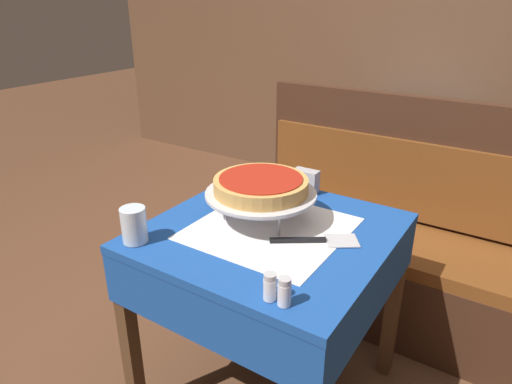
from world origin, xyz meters
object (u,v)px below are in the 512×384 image
Objects in this scene: pizza_pan_stand at (261,195)px; condiment_caddy at (408,112)px; pepper_shaker at (284,292)px; dining_table_front at (270,259)px; water_glass_near at (134,225)px; dining_table_rear at (403,134)px; deep_dish_pizza at (261,185)px; pizza_server at (318,240)px; napkin_holder at (306,181)px; salt_shaker at (270,287)px; booth_bench at (376,252)px.

condiment_caddy reaches higher than pizza_pan_stand.
pepper_shaker is at bearing -82.03° from condiment_caddy.
dining_table_front is 5.20× the size of condiment_caddy.
water_glass_near is at bearing -135.48° from dining_table_front.
dining_table_front is 1.03× the size of dining_table_rear.
dining_table_front is 9.94× the size of pepper_shaker.
dining_table_front is 1.73m from dining_table_rear.
deep_dish_pizza reaches higher than condiment_caddy.
deep_dish_pizza is at bearing 173.02° from pizza_server.
pepper_shaker is 0.78× the size of napkin_holder.
pizza_pan_stand is 1.19× the size of deep_dish_pizza.
dining_table_front is 0.38m from napkin_holder.
pizza_pan_stand is 0.04m from deep_dish_pizza.
dining_table_front is 6.74× the size of water_glass_near.
dining_table_rear is 6.53× the size of water_glass_near.
condiment_caddy is (-0.25, 2.10, -0.00)m from salt_shaker.
pepper_shaker is 0.52× the size of condiment_caddy.
condiment_caddy is at bearing 82.72° from water_glass_near.
pizza_server reaches higher than dining_table_rear.
dining_table_rear is 9.92× the size of salt_shaker.
deep_dish_pizza is 0.48m from pepper_shaker.
condiment_caddy is (0.26, 2.07, -0.02)m from water_glass_near.
booth_bench is (0.15, 0.75, -0.30)m from dining_table_front.
napkin_holder is (0.01, -1.38, 0.14)m from dining_table_rear.
dining_table_rear is 0.57× the size of booth_bench.
salt_shaker is (0.20, -0.33, 0.16)m from dining_table_front.
pizza_server is at bearing -88.15° from booth_bench.
dining_table_rear is 2.08m from salt_shaker.
napkin_holder is at bearing 110.09° from salt_shaker.
pepper_shaker is (0.09, -1.09, 0.46)m from booth_bench.
deep_dish_pizza is at bearing -90.26° from dining_table_rear.
pepper_shaker is at bearing -50.31° from deep_dish_pizza.
pepper_shaker is at bearing -85.02° from booth_bench.
condiment_caddy is (0.01, 1.73, -0.10)m from deep_dish_pizza.
dining_table_front is at bearing -88.40° from condiment_caddy.
pizza_pan_stand is 1.73m from condiment_caddy.
condiment_caddy is (0.01, 1.73, -0.06)m from pizza_pan_stand.
napkin_holder reaches higher than dining_table_rear.
condiment_caddy reaches higher than pizza_server.
pizza_pan_stand is 1.46× the size of pizza_server.
booth_bench is at bearing 92.75° from salt_shaker.
dining_table_front and dining_table_rear have the same top height.
salt_shaker is at bearing -83.17° from condiment_caddy.
pizza_server is 0.58m from water_glass_near.
booth_bench is 1.25m from water_glass_near.
booth_bench is 0.65m from napkin_holder.
booth_bench reaches higher than pizza_server.
dining_table_front is 0.23m from pizza_pan_stand.
booth_bench is 0.91m from pizza_pan_stand.
booth_bench is at bearing 64.51° from napkin_holder.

